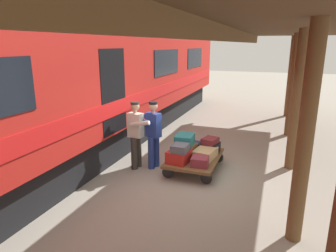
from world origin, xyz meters
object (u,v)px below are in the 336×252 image
object	(u,v)px
suitcase_teal_softside	(185,140)
porter_by_door	(136,133)
suitcase_slate_roller	(180,148)
suitcase_red_plastic	(179,156)
suitcase_navy_fabric	(190,146)
luggage_cart	(195,158)
suitcase_burgundy_valise	(200,161)
porter_in_overalls	(153,132)
train_car	(62,84)
suitcase_maroon_trunk	(210,141)
suitcase_brown_leather	(185,150)
suitcase_black_hardshell	(209,147)
suitcase_tan_vintage	(205,154)

from	to	relation	value
suitcase_teal_softside	porter_by_door	bearing A→B (deg)	17.58
suitcase_slate_roller	suitcase_red_plastic	bearing A→B (deg)	-41.27
suitcase_red_plastic	suitcase_slate_roller	bearing A→B (deg)	138.73
suitcase_navy_fabric	porter_by_door	xyz separation A→B (m)	(1.14, 0.87, 0.50)
suitcase_teal_softside	suitcase_red_plastic	bearing A→B (deg)	89.94
luggage_cart	suitcase_burgundy_valise	xyz separation A→B (m)	(-0.26, 0.48, 0.16)
porter_in_overalls	luggage_cart	bearing A→B (deg)	-167.99
suitcase_red_plastic	porter_by_door	bearing A→B (deg)	-4.38
train_car	suitcase_maroon_trunk	xyz separation A→B (m)	(-3.63, -1.08, -1.42)
porter_in_overalls	suitcase_brown_leather	bearing A→B (deg)	-164.13
porter_in_overalls	suitcase_teal_softside	bearing A→B (deg)	-166.34
suitcase_slate_roller	suitcase_burgundy_valise	bearing A→B (deg)	-175.88
suitcase_maroon_trunk	porter_by_door	xyz separation A→B (m)	(1.67, 0.86, 0.28)
suitcase_slate_roller	suitcase_black_hardshell	bearing A→B (deg)	-115.72
suitcase_black_hardshell	porter_by_door	world-z (taller)	porter_by_door
suitcase_maroon_trunk	porter_by_door	distance (m)	1.90
train_car	suitcase_maroon_trunk	size ratio (longest dim) A/B	48.09
suitcase_navy_fabric	porter_in_overalls	bearing A→B (deg)	42.20
suitcase_burgundy_valise	suitcase_navy_fabric	xyz separation A→B (m)	(0.52, -0.96, -0.02)
suitcase_black_hardshell	suitcase_red_plastic	bearing A→B (deg)	61.63
suitcase_brown_leather	porter_in_overalls	size ratio (longest dim) A/B	0.29
suitcase_tan_vintage	suitcase_slate_roller	distance (m)	0.75
suitcase_burgundy_valise	suitcase_brown_leather	bearing A→B (deg)	-42.80
suitcase_red_plastic	suitcase_teal_softside	world-z (taller)	suitcase_teal_softside
suitcase_teal_softside	porter_by_door	distance (m)	1.21
suitcase_teal_softside	suitcase_navy_fabric	bearing A→B (deg)	-89.94
porter_by_door	suitcase_maroon_trunk	bearing A→B (deg)	-152.73
suitcase_teal_softside	suitcase_brown_leather	bearing A→B (deg)	-89.10
luggage_cart	suitcase_burgundy_valise	bearing A→B (deg)	118.37
suitcase_navy_fabric	suitcase_maroon_trunk	size ratio (longest dim) A/B	1.41
suitcase_black_hardshell	suitcase_burgundy_valise	xyz separation A→B (m)	(0.00, 0.96, -0.01)
porter_in_overalls	suitcase_tan_vintage	bearing A→B (deg)	-170.35
suitcase_teal_softside	porter_in_overalls	world-z (taller)	porter_in_overalls
suitcase_red_plastic	suitcase_slate_roller	distance (m)	0.23
suitcase_black_hardshell	suitcase_teal_softside	xyz separation A→B (m)	(0.52, 0.51, 0.31)
suitcase_black_hardshell	suitcase_teal_softside	size ratio (longest dim) A/B	0.91
suitcase_red_plastic	suitcase_maroon_trunk	xyz separation A→B (m)	(-0.53, -0.95, 0.16)
train_car	suitcase_navy_fabric	bearing A→B (deg)	-160.64
suitcase_navy_fabric	suitcase_maroon_trunk	bearing A→B (deg)	178.71
porter_by_door	suitcase_slate_roller	bearing A→B (deg)	174.11
suitcase_teal_softside	suitcase_tan_vintage	bearing A→B (deg)	-176.50
suitcase_brown_leather	suitcase_maroon_trunk	bearing A→B (deg)	-138.58
train_car	suitcase_burgundy_valise	xyz separation A→B (m)	(-3.62, -0.13, -1.62)
suitcase_red_plastic	suitcase_teal_softside	xyz separation A→B (m)	(-0.00, -0.45, 0.28)
suitcase_black_hardshell	suitcase_navy_fabric	xyz separation A→B (m)	(0.52, 0.00, -0.03)
suitcase_burgundy_valise	porter_by_door	bearing A→B (deg)	-3.01
luggage_cart	suitcase_tan_vintage	xyz separation A→B (m)	(-0.26, 0.00, 0.16)
porter_in_overalls	porter_by_door	bearing A→B (deg)	25.23
suitcase_brown_leather	suitcase_red_plastic	bearing A→B (deg)	90.00
luggage_cart	suitcase_burgundy_valise	world-z (taller)	suitcase_burgundy_valise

